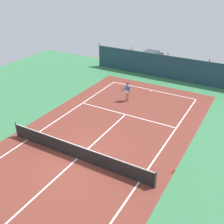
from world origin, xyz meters
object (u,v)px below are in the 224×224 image
Objects in this scene: tennis_ball_midcourt at (138,133)px; water_bottle at (174,170)px; tennis_ball_near_player at (57,130)px; tennis_player at (127,91)px; parked_car at (150,59)px; tennis_net at (77,152)px.

tennis_ball_midcourt is 0.28× the size of water_bottle.
tennis_ball_near_player is at bearing -154.38° from tennis_ball_midcourt.
tennis_player is 9.59m from water_bottle.
tennis_ball_near_player is at bearing -92.57° from parked_car.
tennis_ball_near_player is 0.02× the size of parked_car.
tennis_ball_midcourt is at bearing -72.42° from parked_car.
water_bottle is (5.48, 1.70, -0.39)m from tennis_net.
water_bottle is at bearing -65.23° from parked_car.
tennis_ball_midcourt is at bearing 141.84° from tennis_player.
tennis_net is 4.85m from tennis_ball_midcourt.
tennis_player reaches higher than tennis_net.
tennis_player reaches higher than tennis_ball_near_player.
tennis_net is at bearing 113.29° from tennis_player.
tennis_ball_near_player is 1.00× the size of tennis_ball_midcourt.
parked_car reaches higher than tennis_net.
parked_car reaches higher than tennis_ball_midcourt.
tennis_player is 24.85× the size of tennis_ball_midcourt.
parked_car is 18.88m from water_bottle.
parked_car is at bearing 89.45° from tennis_ball_near_player.
tennis_net is at bearing -162.75° from water_bottle.
parked_car is at bearing 116.79° from water_bottle.
tennis_ball_midcourt is 0.02× the size of parked_car.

